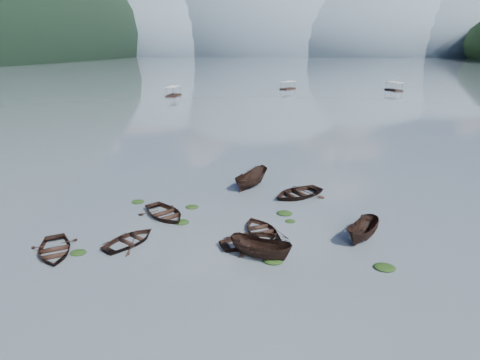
# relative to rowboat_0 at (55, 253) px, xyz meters

# --- Properties ---
(ground_plane) EXTENTS (2400.00, 2400.00, 0.00)m
(ground_plane) POSITION_rel_rowboat_0_xyz_m (10.75, -2.27, 0.00)
(ground_plane) COLOR #475159
(haze_mtn_a) EXTENTS (520.00, 520.00, 280.00)m
(haze_mtn_a) POSITION_rel_rowboat_0_xyz_m (-249.25, 897.73, 0.00)
(haze_mtn_a) COLOR #475666
(haze_mtn_a) RESTS_ON ground
(haze_mtn_b) EXTENTS (520.00, 520.00, 340.00)m
(haze_mtn_b) POSITION_rel_rowboat_0_xyz_m (-49.25, 897.73, 0.00)
(haze_mtn_b) COLOR #475666
(haze_mtn_b) RESTS_ON ground
(haze_mtn_c) EXTENTS (520.00, 520.00, 260.00)m
(haze_mtn_c) POSITION_rel_rowboat_0_xyz_m (150.75, 897.73, 0.00)
(haze_mtn_c) COLOR #475666
(haze_mtn_c) RESTS_ON ground
(haze_mtn_d) EXTENTS (520.00, 520.00, 220.00)m
(haze_mtn_d) POSITION_rel_rowboat_0_xyz_m (330.75, 897.73, 0.00)
(haze_mtn_d) COLOR #475666
(haze_mtn_d) RESTS_ON ground
(rowboat_0) EXTENTS (4.64, 5.05, 0.85)m
(rowboat_0) POSITION_rel_rowboat_0_xyz_m (0.00, 0.00, 0.00)
(rowboat_0) COLOR black
(rowboat_0) RESTS_ON ground
(rowboat_1) EXTENTS (4.28, 4.67, 0.79)m
(rowboat_1) POSITION_rel_rowboat_0_xyz_m (4.26, 1.86, 0.00)
(rowboat_1) COLOR black
(rowboat_1) RESTS_ON ground
(rowboat_2) EXTENTS (4.35, 2.76, 1.57)m
(rowboat_2) POSITION_rel_rowboat_0_xyz_m (13.06, 1.04, 0.00)
(rowboat_2) COLOR black
(rowboat_2) RESTS_ON ground
(rowboat_3) EXTENTS (4.49, 5.01, 0.85)m
(rowboat_3) POSITION_rel_rowboat_0_xyz_m (12.95, 4.30, 0.00)
(rowboat_3) COLOR black
(rowboat_3) RESTS_ON ground
(rowboat_4) EXTENTS (5.01, 4.57, 0.85)m
(rowboat_4) POSITION_rel_rowboat_0_xyz_m (12.28, 2.69, 0.00)
(rowboat_4) COLOR black
(rowboat_4) RESTS_ON ground
(rowboat_5) EXTENTS (3.35, 4.17, 1.54)m
(rowboat_5) POSITION_rel_rowboat_0_xyz_m (19.83, 4.28, 0.00)
(rowboat_5) COLOR black
(rowboat_5) RESTS_ON ground
(rowboat_6) EXTENTS (5.42, 5.39, 0.92)m
(rowboat_6) POSITION_rel_rowboat_0_xyz_m (5.28, 6.23, 0.00)
(rowboat_6) COLOR black
(rowboat_6) RESTS_ON ground
(rowboat_7) EXTENTS (5.95, 5.76, 1.01)m
(rowboat_7) POSITION_rel_rowboat_0_xyz_m (15.61, 11.71, 0.00)
(rowboat_7) COLOR black
(rowboat_7) RESTS_ON ground
(rowboat_8) EXTENTS (3.68, 4.88, 1.78)m
(rowboat_8) POSITION_rel_rowboat_0_xyz_m (11.33, 13.73, 0.00)
(rowboat_8) COLOR black
(rowboat_8) RESTS_ON ground
(weed_clump_0) EXTENTS (1.03, 0.85, 0.23)m
(weed_clump_0) POSITION_rel_rowboat_0_xyz_m (1.52, 0.16, 0.00)
(weed_clump_0) COLOR black
(weed_clump_0) RESTS_ON ground
(weed_clump_1) EXTENTS (1.14, 0.91, 0.25)m
(weed_clump_1) POSITION_rel_rowboat_0_xyz_m (6.89, 5.24, 0.00)
(weed_clump_1) COLOR black
(weed_clump_1) RESTS_ON ground
(weed_clump_2) EXTENTS (1.29, 1.03, 0.28)m
(weed_clump_2) POSITION_rel_rowboat_0_xyz_m (13.87, 0.65, 0.00)
(weed_clump_2) COLOR black
(weed_clump_2) RESTS_ON ground
(weed_clump_3) EXTENTS (0.79, 0.66, 0.17)m
(weed_clump_3) POSITION_rel_rowboat_0_xyz_m (14.95, 6.43, 0.00)
(weed_clump_3) COLOR black
(weed_clump_3) RESTS_ON ground
(weed_clump_4) EXTENTS (1.27, 1.01, 0.26)m
(weed_clump_4) POSITION_rel_rowboat_0_xyz_m (20.46, 0.66, 0.00)
(weed_clump_4) COLOR black
(weed_clump_4) RESTS_ON ground
(weed_clump_5) EXTENTS (1.08, 0.87, 0.23)m
(weed_clump_5) POSITION_rel_rowboat_0_xyz_m (2.15, 8.69, 0.00)
(weed_clump_5) COLOR black
(weed_clump_5) RESTS_ON ground
(weed_clump_6) EXTENTS (1.07, 0.89, 0.22)m
(weed_clump_6) POSITION_rel_rowboat_0_xyz_m (6.97, 8.15, 0.00)
(weed_clump_6) COLOR black
(weed_clump_6) RESTS_ON ground
(weed_clump_7) EXTENTS (1.24, 0.99, 0.27)m
(weed_clump_7) POSITION_rel_rowboat_0_xyz_m (14.52, 7.76, 0.00)
(weed_clump_7) COLOR black
(weed_clump_7) RESTS_ON ground
(pontoon_left) EXTENTS (2.86, 6.57, 2.50)m
(pontoon_left) POSITION_rel_rowboat_0_xyz_m (-16.78, 83.94, 0.00)
(pontoon_left) COLOR black
(pontoon_left) RESTS_ON ground
(pontoon_centre) EXTENTS (5.42, 6.54, 2.35)m
(pontoon_centre) POSITION_rel_rowboat_0_xyz_m (14.89, 106.55, 0.00)
(pontoon_centre) COLOR black
(pontoon_centre) RESTS_ON ground
(pontoon_right) EXTENTS (4.42, 7.00, 2.49)m
(pontoon_right) POSITION_rel_rowboat_0_xyz_m (48.14, 106.28, 0.00)
(pontoon_right) COLOR black
(pontoon_right) RESTS_ON ground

